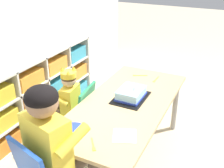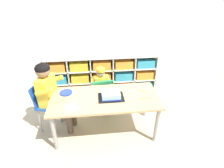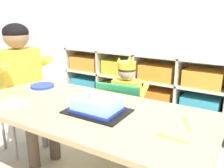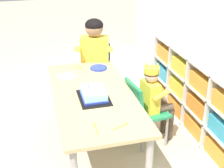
% 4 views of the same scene
% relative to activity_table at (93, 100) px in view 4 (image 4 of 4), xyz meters
% --- Properties ---
extents(ground, '(16.00, 16.00, 0.00)m').
position_rel_activity_table_xyz_m(ground, '(0.00, 0.00, -0.53)').
color(ground, beige).
extents(storage_cubby_shelf, '(2.10, 0.34, 0.76)m').
position_rel_activity_table_xyz_m(storage_cubby_shelf, '(0.03, 1.14, -0.18)').
color(storage_cubby_shelf, silver).
rests_on(storage_cubby_shelf, ground).
extents(activity_table, '(1.47, 0.67, 0.60)m').
position_rel_activity_table_xyz_m(activity_table, '(0.00, 0.00, 0.00)').
color(activity_table, tan).
rests_on(activity_table, ground).
extents(classroom_chair_blue, '(0.39, 0.38, 0.65)m').
position_rel_activity_table_xyz_m(classroom_chair_blue, '(-0.01, 0.47, -0.15)').
color(classroom_chair_blue, '#238451').
rests_on(classroom_chair_blue, ground).
extents(child_with_crown, '(0.31, 0.32, 0.81)m').
position_rel_activity_table_xyz_m(child_with_crown, '(-0.02, 0.58, -0.03)').
color(child_with_crown, yellow).
rests_on(child_with_crown, ground).
extents(classroom_chair_adult_side, '(0.40, 0.42, 0.74)m').
position_rel_activity_table_xyz_m(classroom_chair_adult_side, '(-0.84, 0.19, -0.07)').
color(classroom_chair_adult_side, '#1E4CA8').
rests_on(classroom_chair_adult_side, ground).
extents(adult_helper_seated, '(0.47, 0.45, 1.06)m').
position_rel_activity_table_xyz_m(adult_helper_seated, '(-0.73, 0.16, 0.13)').
color(adult_helper_seated, yellow).
rests_on(adult_helper_seated, ground).
extents(birthday_cake_on_tray, '(0.35, 0.25, 0.12)m').
position_rel_activity_table_xyz_m(birthday_cake_on_tray, '(0.09, -0.01, 0.10)').
color(birthday_cake_on_tray, black).
rests_on(birthday_cake_on_tray, activity_table).
extents(paper_plate_stack, '(0.17, 0.17, 0.02)m').
position_rel_activity_table_xyz_m(paper_plate_stack, '(-0.53, 0.17, 0.08)').
color(paper_plate_stack, '#233DA3').
rests_on(paper_plate_stack, activity_table).
extents(paper_napkin_square, '(0.21, 0.21, 0.00)m').
position_rel_activity_table_xyz_m(paper_napkin_square, '(-0.42, -0.17, 0.07)').
color(paper_napkin_square, white).
rests_on(paper_napkin_square, activity_table).
extents(fork_by_napkin, '(0.08, 0.14, 0.00)m').
position_rel_activity_table_xyz_m(fork_by_napkin, '(0.56, 0.09, 0.07)').
color(fork_by_napkin, yellow).
rests_on(fork_by_napkin, activity_table).
extents(fork_near_child_seat, '(0.12, 0.09, 0.00)m').
position_rel_activity_table_xyz_m(fork_near_child_seat, '(-0.60, -0.03, 0.07)').
color(fork_near_child_seat, yellow).
rests_on(fork_near_child_seat, activity_table).
extents(fork_near_cake_tray, '(0.14, 0.02, 0.00)m').
position_rel_activity_table_xyz_m(fork_near_cake_tray, '(0.54, -0.09, 0.07)').
color(fork_near_cake_tray, yellow).
rests_on(fork_near_cake_tray, activity_table).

